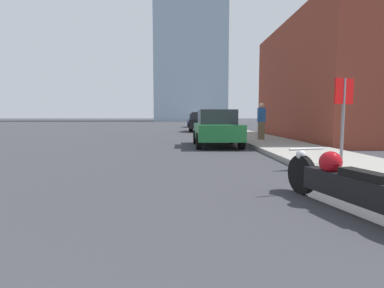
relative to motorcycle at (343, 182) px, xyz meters
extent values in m
cube|color=gray|center=(1.94, 35.53, -0.31)|extent=(2.63, 240.00, 0.15)
cube|color=brown|center=(8.92, 12.53, 2.83)|extent=(10.94, 11.06, 6.43)
cylinder|color=black|center=(-0.21, 0.87, -0.07)|extent=(0.25, 0.65, 0.64)
cube|color=black|center=(0.01, -0.04, -0.05)|extent=(0.57, 1.45, 0.32)
sphere|color=#9E0C14|center=(-0.06, 0.24, 0.23)|extent=(0.32, 0.32, 0.32)
cube|color=black|center=(0.08, -0.34, 0.16)|extent=(0.36, 0.69, 0.10)
sphere|color=silver|center=(-0.22, 0.90, 0.26)|extent=(0.16, 0.16, 0.16)
cylinder|color=silver|center=(-0.19, 0.78, 0.37)|extent=(0.61, 0.18, 0.04)
cube|color=#1E6B33|center=(-0.70, 8.83, 0.25)|extent=(1.79, 3.84, 0.63)
cube|color=#23282D|center=(-0.70, 8.83, 0.87)|extent=(1.52, 1.85, 0.60)
cylinder|color=black|center=(-1.55, 10.01, -0.07)|extent=(0.20, 0.64, 0.64)
cylinder|color=black|center=(0.13, 10.02, -0.07)|extent=(0.20, 0.64, 0.64)
cylinder|color=black|center=(-1.54, 7.63, -0.07)|extent=(0.20, 0.64, 0.64)
cylinder|color=black|center=(0.14, 7.64, -0.07)|extent=(0.20, 0.64, 0.64)
cube|color=black|center=(-0.58, 21.41, 0.29)|extent=(2.09, 4.17, 0.76)
cube|color=#23282D|center=(-0.58, 21.41, 0.96)|extent=(1.65, 2.06, 0.57)
cylinder|color=black|center=(-1.31, 22.73, -0.08)|extent=(0.25, 0.62, 0.61)
cylinder|color=black|center=(0.35, 22.59, -0.08)|extent=(0.25, 0.62, 0.61)
cylinder|color=black|center=(-1.52, 20.23, -0.08)|extent=(0.25, 0.62, 0.61)
cylinder|color=black|center=(0.14, 20.09, -0.08)|extent=(0.25, 0.62, 0.61)
cube|color=#1E3899|center=(-0.47, 32.09, 0.24)|extent=(2.01, 3.96, 0.60)
cube|color=#23282D|center=(-0.47, 32.09, 0.89)|extent=(1.67, 1.92, 0.70)
cylinder|color=black|center=(-1.40, 33.27, -0.06)|extent=(0.22, 0.66, 0.65)
cylinder|color=black|center=(0.40, 33.32, -0.06)|extent=(0.22, 0.66, 0.65)
cylinder|color=black|center=(-1.33, 30.85, -0.06)|extent=(0.22, 0.66, 0.65)
cylinder|color=black|center=(0.47, 30.90, -0.06)|extent=(0.22, 0.66, 0.65)
cylinder|color=slate|center=(1.62, 3.04, 0.77)|extent=(0.07, 0.07, 2.02)
cube|color=red|center=(1.62, 3.04, 1.48)|extent=(0.57, 0.26, 0.60)
cube|color=brown|center=(1.70, 10.62, 0.19)|extent=(0.29, 0.20, 0.86)
cube|color=#235193|center=(1.70, 10.62, 0.96)|extent=(0.36, 0.20, 0.68)
sphere|color=tan|center=(1.70, 10.62, 1.43)|extent=(0.25, 0.25, 0.25)
camera|label=1|loc=(-2.18, -3.93, 0.89)|focal=28.00mm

